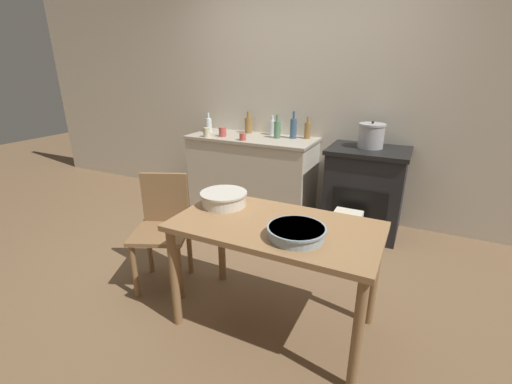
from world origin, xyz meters
TOP-DOWN VIEW (x-y plane):
  - ground_plane at (0.00, 0.00)m, footprint 14.00×14.00m
  - wall_back at (0.00, 1.58)m, footprint 8.00×0.07m
  - counter_cabinet at (-0.46, 1.26)m, footprint 1.44×0.61m
  - stove at (0.81, 1.26)m, footprint 0.76×0.61m
  - work_table at (0.54, -0.41)m, footprint 1.24×0.67m
  - chair at (-0.42, -0.33)m, footprint 0.53×0.53m
  - flour_sack at (0.76, 0.76)m, footprint 0.25×0.17m
  - stock_pot at (0.81, 1.29)m, footprint 0.25×0.25m
  - mixing_bowl_large at (0.71, -0.53)m, footprint 0.33×0.33m
  - mixing_bowl_small at (0.11, -0.30)m, footprint 0.32×0.32m
  - bottle_far_left at (0.12, 1.44)m, footprint 0.07×0.07m
  - bottle_left at (-0.18, 1.32)m, footprint 0.07×0.07m
  - bottle_mid_left at (-1.06, 1.30)m, footprint 0.07×0.07m
  - bottle_center_left at (-0.60, 1.44)m, footprint 0.08×0.08m
  - bottle_center at (-0.31, 1.47)m, footprint 0.08×0.08m
  - bottle_center_right at (-0.02, 1.38)m, footprint 0.07×0.07m
  - cup_mid_right at (-0.46, 1.05)m, footprint 0.07×0.07m
  - cup_right at (-0.76, 1.13)m, footprint 0.08×0.08m
  - cup_far_right at (-0.91, 1.03)m, footprint 0.08×0.08m

SIDE VIEW (x-z plane):
  - ground_plane at x=0.00m, z-range 0.00..0.00m
  - flour_sack at x=0.76m, z-range 0.00..0.39m
  - stove at x=0.81m, z-range 0.00..0.88m
  - counter_cabinet at x=-0.46m, z-range 0.00..0.88m
  - chair at x=-0.42m, z-range 0.04..0.90m
  - work_table at x=0.54m, z-range 0.26..1.00m
  - mixing_bowl_large at x=0.71m, z-range 0.74..0.80m
  - mixing_bowl_small at x=0.11m, z-range 0.74..0.83m
  - cup_mid_right at x=-0.46m, z-range 0.88..0.95m
  - cup_right at x=-0.76m, z-range 0.88..0.98m
  - cup_far_right at x=-0.91m, z-range 0.88..0.98m
  - bottle_center at x=-0.31m, z-range 0.85..1.07m
  - bottle_mid_left at x=-1.06m, z-range 0.85..1.08m
  - bottle_far_left at x=0.12m, z-range 0.85..1.09m
  - bottle_left at x=-0.18m, z-range 0.85..1.10m
  - bottle_center_left at x=-0.60m, z-range 0.85..1.10m
  - bottle_center_right at x=-0.02m, z-range 0.84..1.13m
  - stock_pot at x=0.81m, z-range 0.86..1.12m
  - wall_back at x=0.00m, z-range 0.00..2.55m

